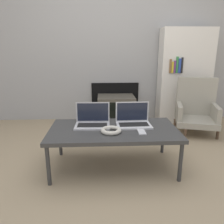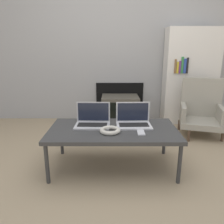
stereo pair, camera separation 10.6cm
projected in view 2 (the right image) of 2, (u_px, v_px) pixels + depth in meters
The scene contains 10 objects.
ground_plane at pixel (112, 179), 2.05m from camera, with size 14.00×14.00×0.00m, color #998466.
wall_back at pixel (112, 42), 3.51m from camera, with size 7.00×0.08×2.60m.
table at pixel (112, 132), 2.16m from camera, with size 1.26×0.66×0.42m.
laptop_left at pixel (92, 120), 2.24m from camera, with size 0.36×0.24×0.23m.
laptop_right at pixel (132, 120), 2.24m from camera, with size 0.36×0.24×0.23m.
headphones at pixel (109, 130), 2.05m from camera, with size 0.20×0.20×0.04m.
phone at pixel (140, 132), 2.04m from camera, with size 0.07×0.14×0.01m.
tv at pixel (119, 110), 3.54m from camera, with size 0.58×0.47×0.45m.
armchair at pixel (200, 109), 3.09m from camera, with size 0.66×0.65×0.78m.
bookshelf at pixel (189, 77), 3.47m from camera, with size 0.82×0.32×1.49m.
Camera 2 is at (-0.01, -1.79, 1.17)m, focal length 35.00 mm.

